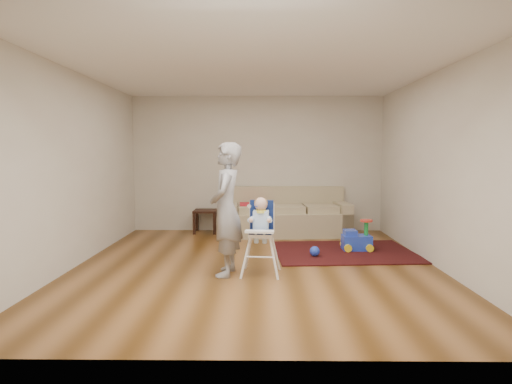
{
  "coord_description": "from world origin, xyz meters",
  "views": [
    {
      "loc": [
        0.07,
        -5.87,
        1.58
      ],
      "look_at": [
        0.0,
        0.4,
        1.0
      ],
      "focal_mm": 30.0,
      "sensor_mm": 36.0,
      "label": 1
    }
  ],
  "objects_px": {
    "ride_on_toy": "(357,235)",
    "high_chair": "(261,237)",
    "adult": "(226,209)",
    "sofa": "(287,211)",
    "toy_ball": "(315,251)",
    "side_table": "(206,221)"
  },
  "relations": [
    {
      "from": "sofa",
      "to": "high_chair",
      "type": "relative_size",
      "value": 2.37
    },
    {
      "from": "toy_ball",
      "to": "high_chair",
      "type": "bearing_deg",
      "value": -131.88
    },
    {
      "from": "sofa",
      "to": "toy_ball",
      "type": "bearing_deg",
      "value": -84.08
    },
    {
      "from": "sofa",
      "to": "adult",
      "type": "distance_m",
      "value": 2.93
    },
    {
      "from": "side_table",
      "to": "sofa",
      "type": "bearing_deg",
      "value": -6.63
    },
    {
      "from": "toy_ball",
      "to": "high_chair",
      "type": "relative_size",
      "value": 0.15
    },
    {
      "from": "ride_on_toy",
      "to": "side_table",
      "type": "bearing_deg",
      "value": 148.19
    },
    {
      "from": "ride_on_toy",
      "to": "toy_ball",
      "type": "distance_m",
      "value": 0.87
    },
    {
      "from": "sofa",
      "to": "high_chair",
      "type": "bearing_deg",
      "value": -104.3
    },
    {
      "from": "adult",
      "to": "sofa",
      "type": "bearing_deg",
      "value": 164.96
    },
    {
      "from": "toy_ball",
      "to": "side_table",
      "type": "bearing_deg",
      "value": 133.67
    },
    {
      "from": "ride_on_toy",
      "to": "high_chair",
      "type": "height_order",
      "value": "high_chair"
    },
    {
      "from": "side_table",
      "to": "toy_ball",
      "type": "relative_size",
      "value": 2.97
    },
    {
      "from": "ride_on_toy",
      "to": "toy_ball",
      "type": "bearing_deg",
      "value": -149.96
    },
    {
      "from": "high_chair",
      "to": "adult",
      "type": "distance_m",
      "value": 0.58
    },
    {
      "from": "side_table",
      "to": "high_chair",
      "type": "xyz_separation_m",
      "value": [
        1.09,
        -2.91,
        0.26
      ]
    },
    {
      "from": "toy_ball",
      "to": "high_chair",
      "type": "height_order",
      "value": "high_chair"
    },
    {
      "from": "sofa",
      "to": "ride_on_toy",
      "type": "relative_size",
      "value": 4.85
    },
    {
      "from": "ride_on_toy",
      "to": "adult",
      "type": "bearing_deg",
      "value": -146.65
    },
    {
      "from": "toy_ball",
      "to": "high_chair",
      "type": "distance_m",
      "value": 1.28
    },
    {
      "from": "high_chair",
      "to": "adult",
      "type": "xyz_separation_m",
      "value": [
        -0.45,
        -0.02,
        0.37
      ]
    },
    {
      "from": "ride_on_toy",
      "to": "high_chair",
      "type": "distance_m",
      "value": 2.06
    }
  ]
}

